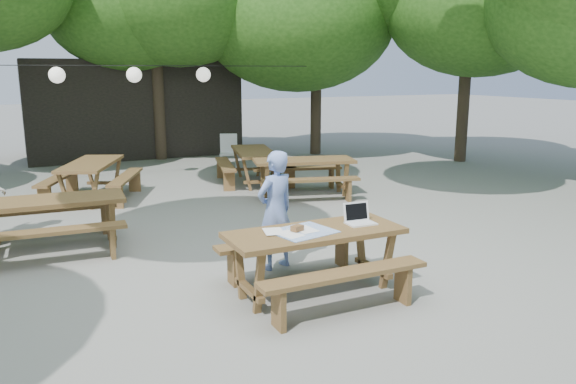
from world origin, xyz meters
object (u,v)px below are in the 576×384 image
(plastic_chair, at_px, (229,159))
(woman, at_px, (275,210))
(main_picnic_table, at_px, (315,261))
(picnic_table_nw, at_px, (51,224))

(plastic_chair, bearing_deg, woman, -83.74)
(main_picnic_table, xyz_separation_m, plastic_chair, (1.91, 8.21, -0.13))
(woman, height_order, plastic_chair, woman)
(picnic_table_nw, bearing_deg, plastic_chair, 52.08)
(woman, bearing_deg, main_picnic_table, 75.96)
(main_picnic_table, bearing_deg, woman, 92.70)
(main_picnic_table, distance_m, woman, 1.04)
(main_picnic_table, relative_size, woman, 1.31)
(woman, relative_size, plastic_chair, 1.70)
(main_picnic_table, bearing_deg, plastic_chair, 76.89)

